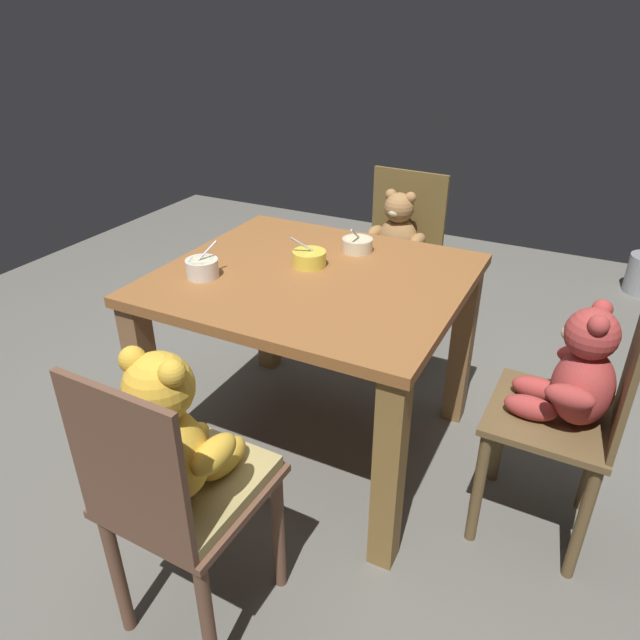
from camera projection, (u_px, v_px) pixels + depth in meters
The scene contains 8 objects.
ground_plane at pixel (314, 443), 2.36m from camera, with size 5.20×5.20×0.04m.
dining_table at pixel (314, 310), 2.07m from camera, with size 1.03×0.93×0.73m.
teddy_chair_far_center at pixel (396, 246), 2.75m from camera, with size 0.43×0.39×0.88m.
teddy_chair_near_front at pixel (175, 460), 1.40m from camera, with size 0.37×0.40×0.90m.
teddy_chair_near_right at pixel (575, 391), 1.69m from camera, with size 0.37×0.38×0.84m.
porridge_bowl_yellow_center at pixel (309, 258), 2.05m from camera, with size 0.12×0.12×0.11m.
porridge_bowl_cream_far_center at pixel (357, 245), 2.18m from camera, with size 0.12×0.12×0.11m.
porridge_bowl_white_near_left at pixel (202, 268), 1.97m from camera, with size 0.11×0.11×0.12m.
Camera 1 is at (0.85, -1.63, 1.55)m, focal length 32.53 mm.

